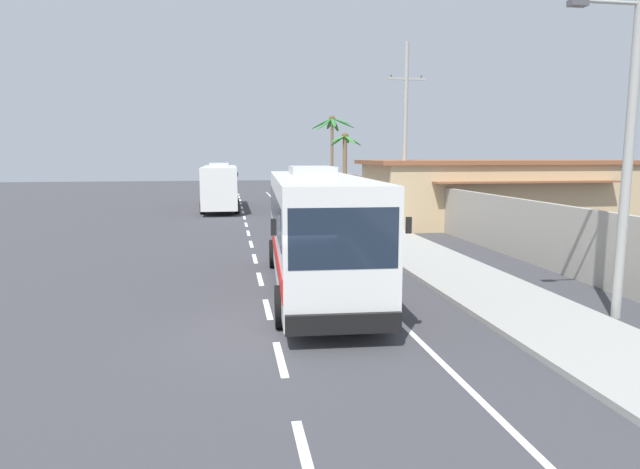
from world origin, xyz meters
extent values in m
plane|color=#3A3A3F|center=(0.00, 0.00, 0.00)|extent=(160.00, 160.00, 0.00)
cube|color=#999993|center=(6.80, 10.00, 0.07)|extent=(3.20, 90.00, 0.14)
cube|color=white|center=(0.00, -5.19, 0.00)|extent=(0.16, 2.00, 0.01)
cube|color=white|center=(0.00, -1.48, 0.00)|extent=(0.16, 2.00, 0.01)
cube|color=white|center=(0.00, 2.22, 0.00)|extent=(0.16, 2.00, 0.01)
cube|color=white|center=(0.00, 5.92, 0.00)|extent=(0.16, 2.00, 0.01)
cube|color=white|center=(0.00, 9.63, 0.00)|extent=(0.16, 2.00, 0.01)
cube|color=white|center=(0.00, 13.33, 0.00)|extent=(0.16, 2.00, 0.01)
cube|color=white|center=(0.00, 17.03, 0.00)|extent=(0.16, 2.00, 0.01)
cube|color=white|center=(0.00, 20.74, 0.00)|extent=(0.16, 2.00, 0.01)
cube|color=white|center=(0.00, 24.44, 0.00)|extent=(0.16, 2.00, 0.01)
cube|color=white|center=(0.00, 28.15, 0.00)|extent=(0.16, 2.00, 0.01)
cube|color=white|center=(0.00, 31.85, 0.00)|extent=(0.16, 2.00, 0.01)
cube|color=white|center=(0.00, 35.55, 0.00)|extent=(0.16, 2.00, 0.01)
cube|color=white|center=(0.00, 39.26, 0.00)|extent=(0.16, 2.00, 0.01)
cube|color=white|center=(0.00, 42.96, 0.00)|extent=(0.16, 2.00, 0.01)
cube|color=white|center=(0.00, 46.66, 0.00)|extent=(0.16, 2.00, 0.01)
cube|color=white|center=(3.20, 15.00, 0.00)|extent=(0.14, 70.00, 0.01)
cube|color=#9E998E|center=(10.60, 14.00, 1.21)|extent=(0.24, 60.00, 2.42)
cube|color=silver|center=(1.69, 4.40, 1.95)|extent=(3.16, 11.26, 3.12)
cube|color=#192333|center=(1.70, 4.60, 2.50)|extent=(3.14, 10.37, 1.00)
cube|color=#192333|center=(1.39, -1.12, 2.42)|extent=(2.36, 0.23, 1.31)
cube|color=red|center=(1.69, 4.40, 1.25)|extent=(3.18, 11.04, 0.56)
cube|color=black|center=(1.39, -1.21, 0.59)|extent=(2.51, 0.30, 0.44)
cube|color=#B7B7B7|center=(1.77, 5.79, 3.65)|extent=(1.54, 2.52, 0.28)
cube|color=black|center=(2.86, -0.99, 2.65)|extent=(0.12, 0.09, 0.36)
cube|color=black|center=(-0.05, -0.83, 2.65)|extent=(0.12, 0.09, 0.36)
cylinder|color=black|center=(2.73, 0.44, 0.52)|extent=(0.38, 1.06, 1.04)
cylinder|color=black|center=(0.23, 0.58, 0.52)|extent=(0.38, 1.06, 1.04)
cylinder|color=black|center=(3.13, 7.67, 0.52)|extent=(0.38, 1.06, 1.04)
cylinder|color=black|center=(0.62, 7.81, 0.52)|extent=(0.38, 1.06, 1.04)
cube|color=white|center=(-1.66, 30.56, 1.85)|extent=(2.49, 11.23, 2.93)
cube|color=#192333|center=(-1.66, 30.36, 2.36)|extent=(2.52, 10.33, 0.94)
cube|color=#192333|center=(-1.66, 36.14, 2.29)|extent=(2.29, 0.10, 1.23)
cube|color=red|center=(-1.66, 30.56, 1.19)|extent=(2.53, 11.00, 0.53)
cube|color=black|center=(-1.66, 36.23, 0.59)|extent=(2.44, 0.16, 0.44)
cube|color=#B7B7B7|center=(-1.66, 29.16, 3.46)|extent=(1.37, 2.47, 0.28)
cube|color=black|center=(-3.08, 35.92, 2.51)|extent=(0.12, 0.08, 0.36)
cube|color=black|center=(-0.24, 35.93, 2.51)|extent=(0.12, 0.08, 0.36)
cylinder|color=black|center=(-2.88, 34.49, 0.52)|extent=(0.32, 1.04, 1.04)
cylinder|color=black|center=(-0.44, 34.49, 0.52)|extent=(0.32, 1.04, 1.04)
cylinder|color=black|center=(-2.87, 27.19, 0.52)|extent=(0.32, 1.04, 1.04)
cylinder|color=black|center=(-0.44, 27.19, 0.52)|extent=(0.32, 1.04, 1.04)
cylinder|color=black|center=(3.91, 13.20, 0.30)|extent=(0.17, 0.61, 0.60)
cylinder|color=black|center=(4.07, 14.55, 0.30)|extent=(0.19, 0.61, 0.60)
cube|color=red|center=(3.98, 13.82, 0.52)|extent=(0.37, 1.12, 0.36)
cube|color=black|center=(4.02, 14.12, 0.72)|extent=(0.31, 0.62, 0.12)
cylinder|color=gray|center=(3.92, 13.32, 0.60)|extent=(0.10, 0.32, 0.67)
cylinder|color=black|center=(3.94, 13.42, 1.04)|extent=(0.56, 0.11, 0.04)
sphere|color=#EAEACC|center=(3.92, 13.30, 0.90)|extent=(0.14, 0.14, 0.14)
cylinder|color=gold|center=(4.01, 14.07, 1.06)|extent=(0.32, 0.32, 0.68)
sphere|color=white|center=(4.01, 14.07, 1.53)|extent=(0.26, 0.26, 0.26)
cylinder|color=beige|center=(6.66, 18.49, 0.57)|extent=(0.28, 0.28, 0.85)
cylinder|color=gold|center=(6.66, 18.49, 1.33)|extent=(0.36, 0.36, 0.67)
sphere|color=#9E704C|center=(6.66, 18.49, 1.76)|extent=(0.20, 0.20, 0.20)
cylinder|color=navy|center=(6.19, 20.98, 0.56)|extent=(0.28, 0.28, 0.84)
cylinder|color=navy|center=(6.19, 20.98, 1.31)|extent=(0.36, 0.36, 0.66)
sphere|color=beige|center=(6.19, 20.98, 1.74)|extent=(0.22, 0.22, 0.22)
cylinder|color=#9E9E99|center=(8.82, -0.03, 5.08)|extent=(0.24, 0.24, 10.17)
cylinder|color=#9E9E99|center=(8.00, -0.03, 7.73)|extent=(1.64, 0.09, 0.09)
cube|color=#4C4C51|center=(7.18, -0.03, 7.67)|extent=(0.44, 0.24, 0.14)
cylinder|color=#9E9E99|center=(8.66, 17.04, 5.10)|extent=(0.24, 0.24, 10.20)
cube|color=#9E9E99|center=(8.66, 17.04, 8.26)|extent=(2.13, 0.12, 0.12)
cylinder|color=#4C4742|center=(7.81, 17.04, 8.38)|extent=(0.08, 0.08, 0.16)
cylinder|color=#4C4742|center=(9.51, 17.04, 8.38)|extent=(0.08, 0.08, 0.16)
cylinder|color=brown|center=(8.09, 30.20, 2.80)|extent=(0.34, 0.34, 5.59)
ellipsoid|color=#337F33|center=(8.78, 30.31, 5.31)|extent=(1.49, 0.59, 0.87)
ellipsoid|color=#337F33|center=(8.37, 30.88, 5.41)|extent=(0.90, 1.55, 0.67)
ellipsoid|color=#337F33|center=(7.61, 30.69, 5.30)|extent=(1.26, 1.28, 0.89)
ellipsoid|color=#337F33|center=(7.48, 29.76, 5.44)|extent=(1.47, 1.18, 0.62)
ellipsoid|color=#337F33|center=(8.36, 29.53, 5.36)|extent=(0.89, 1.52, 0.76)
sphere|color=brown|center=(8.09, 30.20, 5.64)|extent=(0.56, 0.56, 0.56)
cylinder|color=brown|center=(8.06, 35.47, 3.64)|extent=(0.25, 0.25, 7.27)
ellipsoid|color=#28702D|center=(9.05, 35.38, 6.95)|extent=(2.05, 0.53, 0.96)
ellipsoid|color=#28702D|center=(8.49, 36.30, 6.84)|extent=(1.21, 1.89, 1.16)
ellipsoid|color=#28702D|center=(8.03, 36.46, 6.95)|extent=(0.42, 2.04, 0.96)
ellipsoid|color=#28702D|center=(7.24, 36.01, 6.93)|extent=(1.88, 1.40, 1.00)
ellipsoid|color=#28702D|center=(7.28, 34.96, 6.83)|extent=(1.81, 1.36, 1.19)
ellipsoid|color=#28702D|center=(8.00, 34.48, 6.95)|extent=(0.48, 2.05, 0.95)
ellipsoid|color=#28702D|center=(8.73, 34.68, 7.07)|extent=(1.64, 1.83, 0.73)
sphere|color=brown|center=(8.06, 35.47, 7.32)|extent=(0.56, 0.56, 0.56)
cube|color=tan|center=(15.06, 18.64, 1.82)|extent=(15.28, 6.28, 3.63)
cube|color=brown|center=(15.06, 18.64, 3.75)|extent=(16.20, 6.65, 0.24)
cube|color=brown|center=(15.06, 15.15, 2.72)|extent=(10.70, 0.80, 0.10)
camera|label=1|loc=(-0.95, -12.19, 4.15)|focal=30.56mm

